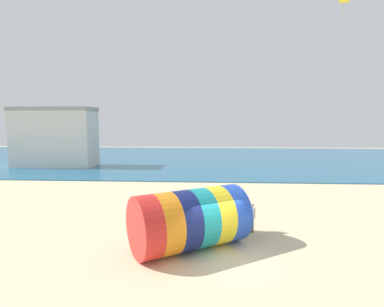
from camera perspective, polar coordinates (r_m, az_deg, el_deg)
ground_plane at (r=14.90m, az=5.29°, el=-19.28°), size 120.00×120.00×0.00m
sea at (r=51.18m, az=3.81°, el=-0.95°), size 120.00×40.00×0.10m
giant_inflatable_tube at (r=15.36m, az=-0.35°, el=-12.44°), size 6.38×5.51×2.99m
kite_handler at (r=17.97m, az=11.32°, el=-11.83°), size 0.36×0.42×1.72m
promenade_building at (r=45.81m, az=-24.64°, el=2.82°), size 11.12×4.46×8.29m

